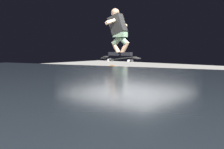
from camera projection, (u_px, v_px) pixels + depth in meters
name	position (u px, v px, depth m)	size (l,w,h in m)	color
ground_plane	(129.00, 119.00, 6.11)	(40.00, 40.00, 0.00)	gray
ledge_box_main	(127.00, 107.00, 6.38)	(1.75, 0.64, 0.45)	black
person_sitting_on_ledge	(109.00, 89.00, 6.21)	(0.59, 0.75, 1.28)	#2D3856
skateboard	(120.00, 59.00, 6.17)	(1.04, 0.32, 0.14)	black
skater_airborne	(118.00, 30.00, 6.13)	(0.63, 0.89, 1.12)	black
kicker_ramp	(62.00, 108.00, 6.97)	(1.39, 1.26, 0.45)	black
picnic_table_back	(91.00, 85.00, 8.22)	(2.03, 1.79, 0.75)	black
trash_bin	(192.00, 134.00, 3.69)	(0.47, 0.47, 0.93)	navy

